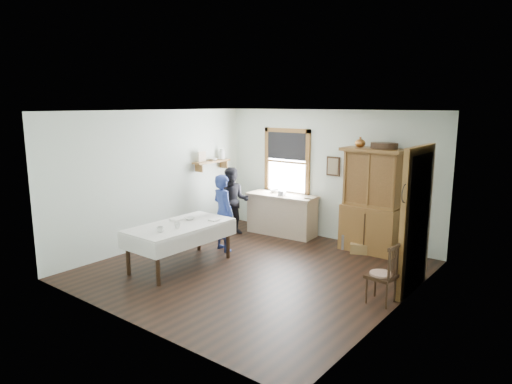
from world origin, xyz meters
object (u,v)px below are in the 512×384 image
work_counter (282,214)px  pail (346,241)px  china_hutch (371,201)px  woman_blue (223,215)px  figure_dark (233,203)px  dining_table (180,245)px  spindle_chair (382,273)px  wicker_basket (359,248)px

work_counter → pail: bearing=-5.7°
work_counter → china_hutch: 2.10m
woman_blue → figure_dark: size_ratio=1.02×
china_hutch → figure_dark: (-2.88, -0.69, -0.32)m
dining_table → spindle_chair: 3.46m
work_counter → wicker_basket: 1.95m
work_counter → spindle_chair: 3.73m
work_counter → woman_blue: 1.66m
spindle_chair → woman_blue: size_ratio=0.64×
woman_blue → wicker_basket: bearing=-130.8°
china_hutch → woman_blue: 2.85m
woman_blue → china_hutch: bearing=-128.2°
china_hutch → figure_dark: 2.98m
china_hutch → dining_table: china_hutch is taller
figure_dark → china_hutch: bearing=-21.7°
china_hutch → woman_blue: bearing=-142.8°
figure_dark → dining_table: bearing=-109.1°
spindle_chair → pail: bearing=133.1°
work_counter → wicker_basket: size_ratio=4.86×
dining_table → figure_dark: figure_dark is taller
pail → wicker_basket: 0.36m
wicker_basket → woman_blue: woman_blue is taller
china_hutch → dining_table: size_ratio=1.06×
dining_table → wicker_basket: dining_table is taller
china_hutch → spindle_chair: 2.42m
china_hutch → spindle_chair: china_hutch is taller
dining_table → china_hutch: bearing=51.1°
work_counter → figure_dark: bearing=-147.9°
work_counter → wicker_basket: bearing=-8.9°
spindle_chair → figure_dark: figure_dark is taller
woman_blue → figure_dark: 1.15m
china_hutch → dining_table: bearing=-128.0°
pail → woman_blue: size_ratio=0.22×
dining_table → woman_blue: bearing=90.7°
pail → wicker_basket: bearing=-19.5°
pail → dining_table: bearing=-124.1°
spindle_chair → wicker_basket: bearing=128.3°
spindle_chair → wicker_basket: spindle_chair is taller
dining_table → figure_dark: 2.23m
woman_blue → figure_dark: bearing=-43.2°
dining_table → wicker_basket: 3.38m
work_counter → dining_table: 2.76m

